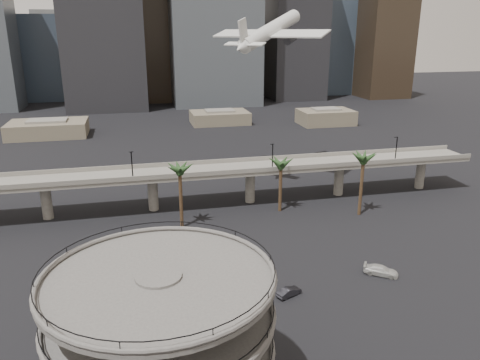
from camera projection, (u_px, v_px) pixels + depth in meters
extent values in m
cylinder|color=#53504D|center=(163.00, 350.00, 46.10)|extent=(4.40, 4.40, 16.50)
cylinder|color=#53504D|center=(163.00, 351.00, 46.16)|extent=(22.00, 22.00, 0.45)
torus|color=#53504D|center=(163.00, 347.00, 46.02)|extent=(22.20, 22.20, 0.50)
torus|color=black|center=(162.00, 341.00, 45.77)|extent=(21.80, 21.80, 0.10)
cylinder|color=#53504D|center=(161.00, 317.00, 44.94)|extent=(22.00, 22.00, 0.45)
torus|color=#53504D|center=(161.00, 312.00, 44.79)|extent=(22.20, 22.20, 0.50)
torus|color=black|center=(160.00, 305.00, 44.54)|extent=(21.80, 21.80, 0.10)
cylinder|color=#53504D|center=(159.00, 280.00, 43.71)|extent=(22.00, 22.00, 0.45)
torus|color=#53504D|center=(158.00, 275.00, 43.56)|extent=(22.20, 22.20, 0.50)
torus|color=black|center=(158.00, 268.00, 43.31)|extent=(21.80, 21.80, 0.10)
cube|color=#68645C|center=(202.00, 172.00, 103.58)|extent=(130.00, 9.00, 0.90)
cube|color=#68645C|center=(205.00, 174.00, 99.14)|extent=(130.00, 0.30, 1.00)
cube|color=#68645C|center=(199.00, 163.00, 107.48)|extent=(130.00, 0.30, 1.00)
cylinder|color=#68645C|center=(46.00, 201.00, 97.72)|extent=(2.20, 2.20, 8.00)
cylinder|color=#68645C|center=(153.00, 193.00, 102.49)|extent=(2.20, 2.20, 8.00)
cylinder|color=#68645C|center=(250.00, 186.00, 107.26)|extent=(2.20, 2.20, 8.00)
cylinder|color=#68645C|center=(339.00, 179.00, 112.03)|extent=(2.20, 2.20, 8.00)
cylinder|color=#68645C|center=(420.00, 173.00, 116.80)|extent=(2.20, 2.20, 8.00)
cylinder|color=black|center=(132.00, 166.00, 95.55)|extent=(0.24, 0.24, 6.00)
cylinder|color=black|center=(273.00, 157.00, 102.05)|extent=(0.24, 0.24, 6.00)
cylinder|color=black|center=(396.00, 149.00, 108.56)|extent=(0.24, 0.24, 6.00)
cylinder|color=#48351F|center=(181.00, 199.00, 92.68)|extent=(0.70, 0.70, 12.15)
ellipsoid|color=#213E1C|center=(180.00, 167.00, 90.69)|extent=(4.40, 4.40, 2.00)
cylinder|color=#48351F|center=(280.00, 187.00, 101.36)|extent=(0.70, 0.70, 10.80)
ellipsoid|color=#213E1C|center=(281.00, 162.00, 99.58)|extent=(4.40, 4.40, 2.00)
cylinder|color=#48351F|center=(361.00, 187.00, 99.00)|extent=(0.70, 0.70, 12.60)
ellipsoid|color=#213E1C|center=(364.00, 156.00, 96.94)|extent=(4.40, 4.40, 2.00)
cube|color=#64594A|center=(48.00, 129.00, 174.20)|extent=(28.00, 18.00, 5.50)
cube|color=#68645C|center=(47.00, 120.00, 173.23)|extent=(14.00, 9.00, 0.80)
cube|color=#64594A|center=(220.00, 117.00, 198.07)|extent=(24.00, 16.00, 5.00)
cube|color=#68645C|center=(220.00, 111.00, 197.18)|extent=(12.00, 8.00, 0.80)
cube|color=#64594A|center=(326.00, 117.00, 196.12)|extent=(22.00, 15.00, 6.00)
cube|color=#68645C|center=(326.00, 109.00, 195.07)|extent=(11.00, 7.50, 0.80)
cube|color=#354252|center=(53.00, 58.00, 263.13)|extent=(30.00, 30.00, 45.80)
cube|color=#68645C|center=(48.00, 12.00, 255.72)|extent=(16.50, 16.50, 2.40)
cube|color=#2C2218|center=(162.00, 20.00, 251.45)|extent=(28.00, 26.00, 85.88)
cube|color=#7F7058|center=(245.00, 61.00, 283.23)|extent=(24.00, 24.00, 40.08)
cube|color=#68645C|center=(245.00, 24.00, 276.70)|extent=(13.20, 13.20, 2.40)
cube|color=black|center=(296.00, 16.00, 257.28)|extent=(30.00, 28.00, 90.65)
cube|color=#354252|center=(326.00, 37.00, 285.33)|extent=(34.00, 30.00, 66.80)
cube|color=#2C2218|center=(384.00, 48.00, 269.34)|extent=(26.00, 26.00, 55.35)
cube|color=#7F7058|center=(180.00, 63.00, 294.32)|extent=(22.00, 22.00, 36.26)
cube|color=#68645C|center=(179.00, 30.00, 288.38)|extent=(12.10, 12.10, 2.40)
cylinder|color=silver|center=(271.00, 30.00, 113.91)|extent=(21.35, 22.01, 10.25)
cone|color=silver|center=(296.00, 15.00, 124.65)|extent=(5.41, 5.43, 4.24)
cone|color=silver|center=(241.00, 48.00, 103.17)|extent=(5.06, 5.09, 3.86)
cube|color=silver|center=(270.00, 34.00, 113.51)|extent=(25.28, 24.64, 1.92)
cube|color=silver|center=(245.00, 44.00, 104.36)|extent=(8.60, 8.39, 0.82)
cube|color=silver|center=(243.00, 32.00, 102.99)|extent=(3.26, 3.37, 5.95)
cylinder|color=#28282D|center=(252.00, 38.00, 117.13)|extent=(4.47, 4.54, 2.91)
cylinder|color=#28282D|center=(291.00, 39.00, 111.95)|extent=(4.47, 4.54, 2.91)
imported|color=#9C4216|center=(170.00, 287.00, 71.11)|extent=(4.58, 2.58, 1.47)
imported|color=black|center=(289.00, 292.00, 69.90)|extent=(4.32, 2.96, 1.35)
imported|color=#BAB9B5|center=(381.00, 270.00, 75.87)|extent=(5.75, 4.93, 1.58)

